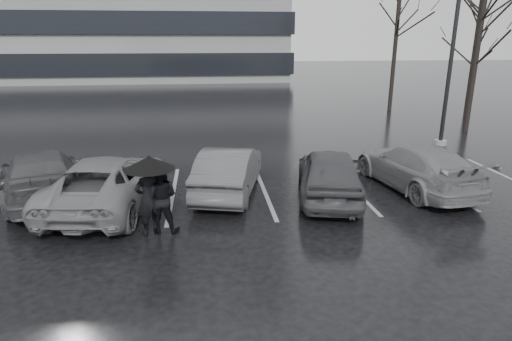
{
  "coord_description": "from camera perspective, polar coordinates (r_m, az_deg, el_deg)",
  "views": [
    {
      "loc": [
        -1.15,
        -9.96,
        4.52
      ],
      "look_at": [
        0.17,
        1.0,
        1.1
      ],
      "focal_mm": 30.0,
      "sensor_mm": 36.0,
      "label": 1
    }
  ],
  "objects": [
    {
      "name": "car_east",
      "position": [
        14.2,
        20.51,
        0.5
      ],
      "size": [
        2.66,
        5.06,
        1.4
      ],
      "primitive_type": "imported",
      "rotation": [
        0.0,
        0.0,
        3.29
      ],
      "color": "#525255",
      "rests_on": "ground"
    },
    {
      "name": "tree_north",
      "position": [
        29.57,
        18.1,
        15.88
      ],
      "size": [
        0.26,
        0.26,
        8.5
      ],
      "primitive_type": "cylinder",
      "color": "black",
      "rests_on": "ground"
    },
    {
      "name": "pedestrian_left",
      "position": [
        10.41,
        -14.14,
        -3.64
      ],
      "size": [
        0.79,
        0.73,
        1.81
      ],
      "primitive_type": "imported",
      "rotation": [
        0.0,
        0.0,
        3.73
      ],
      "color": "black",
      "rests_on": "ground"
    },
    {
      "name": "tree_east",
      "position": [
        23.9,
        27.4,
        14.12
      ],
      "size": [
        0.26,
        0.26,
        8.0
      ],
      "primitive_type": "cylinder",
      "color": "black",
      "rests_on": "ground"
    },
    {
      "name": "car_west_b",
      "position": [
        12.57,
        -19.17,
        -1.38
      ],
      "size": [
        2.99,
        5.4,
        1.43
      ],
      "primitive_type": "imported",
      "rotation": [
        0.0,
        0.0,
        3.02
      ],
      "color": "#525255",
      "rests_on": "ground"
    },
    {
      "name": "car_main",
      "position": [
        12.71,
        9.74,
        -0.32
      ],
      "size": [
        2.62,
        4.63,
        1.48
      ],
      "primitive_type": "imported",
      "rotation": [
        0.0,
        0.0,
        2.93
      ],
      "color": "black",
      "rests_on": "ground"
    },
    {
      "name": "stall_stripes",
      "position": [
        13.25,
        -4.96,
        -2.78
      ],
      "size": [
        19.72,
        5.0,
        0.0
      ],
      "color": "gray",
      "rests_on": "ground"
    },
    {
      "name": "car_west_c",
      "position": [
        13.95,
        -26.71,
        -0.5
      ],
      "size": [
        3.55,
        5.3,
        1.43
      ],
      "primitive_type": "imported",
      "rotation": [
        0.0,
        0.0,
        3.49
      ],
      "color": "black",
      "rests_on": "ground"
    },
    {
      "name": "umbrella",
      "position": [
        10.04,
        -14.06,
        0.98
      ],
      "size": [
        1.17,
        1.17,
        1.98
      ],
      "color": "black",
      "rests_on": "ground"
    },
    {
      "name": "ground",
      "position": [
        10.99,
        -0.27,
        -7.06
      ],
      "size": [
        160.0,
        160.0,
        0.0
      ],
      "primitive_type": "plane",
      "color": "black",
      "rests_on": "ground"
    },
    {
      "name": "lamp_post",
      "position": [
        20.18,
        24.87,
        15.62
      ],
      "size": [
        0.54,
        0.54,
        9.81
      ],
      "rotation": [
        0.0,
        0.0,
        0.26
      ],
      "color": "gray",
      "rests_on": "ground"
    },
    {
      "name": "tree_ne",
      "position": [
        28.63,
        27.06,
        13.36
      ],
      "size": [
        0.26,
        0.26,
        7.0
      ],
      "primitive_type": "cylinder",
      "color": "black",
      "rests_on": "ground"
    },
    {
      "name": "pedestrian_right",
      "position": [
        10.51,
        -12.57,
        -3.58
      ],
      "size": [
        0.93,
        0.77,
        1.73
      ],
      "primitive_type": "imported",
      "rotation": [
        0.0,
        0.0,
        2.99
      ],
      "color": "black",
      "rests_on": "ground"
    },
    {
      "name": "car_west_a",
      "position": [
        12.95,
        -3.61,
        0.07
      ],
      "size": [
        2.47,
        4.53,
        1.42
      ],
      "primitive_type": "imported",
      "rotation": [
        0.0,
        0.0,
        2.9
      ],
      "color": "#2E2E31",
      "rests_on": "ground"
    }
  ]
}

